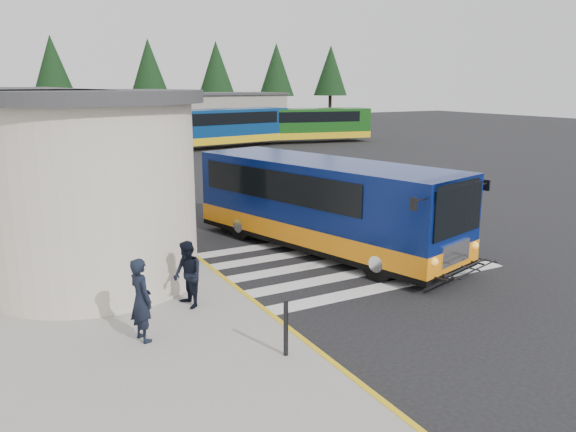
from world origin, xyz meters
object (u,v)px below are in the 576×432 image
far_bus_a (227,126)px  far_bus_b (314,123)px  transit_bus (324,208)px  pedestrian_a (141,300)px  bollard (286,328)px  pedestrian_b (188,275)px

far_bus_a → far_bus_b: bearing=-99.5°
transit_bus → far_bus_a: bearing=57.5°
transit_bus → far_bus_b: size_ratio=0.99×
pedestrian_a → far_bus_a: size_ratio=0.16×
transit_bus → pedestrian_a: bearing=-164.7°
far_bus_a → bollard: bearing=149.9°
far_bus_a → far_bus_b: (8.24, -0.05, -0.07)m
transit_bus → far_bus_a: far_bus_a is taller
bollard → far_bus_a: far_bus_a is taller
pedestrian_b → far_bus_a: 34.73m
pedestrian_a → pedestrian_b: pedestrian_a is taller
pedestrian_b → far_bus_b: (22.42, 31.64, 0.75)m
transit_bus → pedestrian_a: (-6.75, -4.05, -0.34)m
pedestrian_b → far_bus_b: 38.79m
bollard → far_bus_a: bearing=69.0°
pedestrian_a → far_bus_a: 36.37m
pedestrian_a → pedestrian_b: (1.35, 1.20, -0.08)m
pedestrian_a → bollard: (2.17, -1.92, -0.30)m
transit_bus → far_bus_b: far_bus_b is taller
pedestrian_b → transit_bus: bearing=111.5°
far_bus_b → far_bus_a: bearing=100.3°
bollard → pedestrian_a: bearing=138.4°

